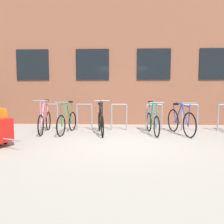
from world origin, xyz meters
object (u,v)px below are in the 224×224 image
bicycle_teal (153,122)px  bicycle_pink (45,121)px  bicycle_green (67,121)px  bicycle_black (101,122)px  bicycle_blue (181,121)px

bicycle_teal → bicycle_pink: (-3.46, 0.07, 0.01)m
bicycle_green → bicycle_teal: 2.72m
bicycle_green → bicycle_teal: size_ratio=0.99×
bicycle_black → bicycle_teal: size_ratio=1.03×
bicycle_black → bicycle_teal: bearing=0.9°
bicycle_green → bicycle_black: 1.08m
bicycle_blue → bicycle_pink: bearing=179.2°
bicycle_green → bicycle_black: size_ratio=0.96×
bicycle_black → bicycle_pink: 1.83m
bicycle_green → bicycle_pink: bicycle_pink is taller
bicycle_blue → bicycle_teal: bicycle_teal is taller
bicycle_blue → bicycle_black: bearing=-179.2°
bicycle_blue → bicycle_black: bicycle_black is taller
bicycle_teal → bicycle_green: bearing=179.9°
bicycle_pink → bicycle_black: bearing=-2.9°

